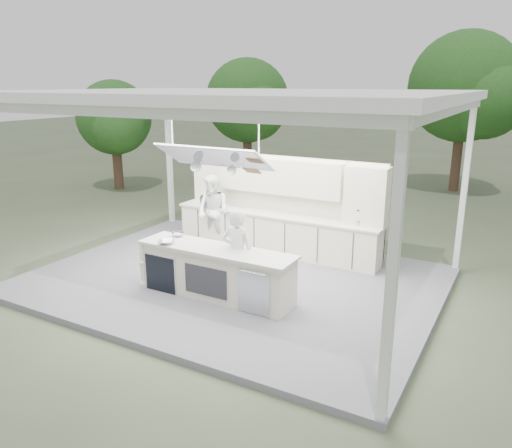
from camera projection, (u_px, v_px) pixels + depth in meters
The scene contains 12 objects.
ground at pixel (233, 283), 10.31m from camera, with size 90.00×90.00×0.00m, color #46553B.
stage_deck at pixel (233, 281), 10.29m from camera, with size 8.00×6.00×0.12m, color slate.
tent at pixel (231, 99), 9.28m from camera, with size 8.20×6.20×3.86m.
demo_island at pixel (215, 272), 9.30m from camera, with size 3.10×0.79×0.95m.
back_counter at pixel (276, 233), 11.74m from camera, with size 5.08×0.72×0.95m.
back_wall_unit at pixel (298, 192), 11.44m from camera, with size 5.05×0.48×2.25m.
tree_cluster at pixel (374, 103), 17.68m from camera, with size 19.55×9.40×5.85m.
head_chef at pixel (237, 253), 9.20m from camera, with size 0.62×0.40×1.69m, color silver.
sous_chef at pixel (213, 212), 12.00m from camera, with size 0.86×0.67×1.78m, color white.
toaster_oven at pixel (212, 201), 12.19m from camera, with size 0.50×0.34×0.28m, color silver.
bowl_large at pixel (166, 242), 9.40m from camera, with size 0.29×0.29×0.07m, color #B3B5BA.
bowl_small at pixel (178, 234), 9.87m from camera, with size 0.24×0.24×0.08m, color #ACADB3.
Camera 1 is at (5.11, -8.12, 4.01)m, focal length 35.00 mm.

